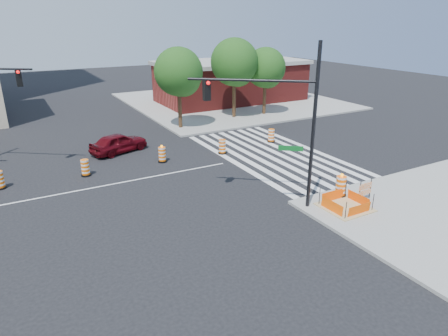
{
  "coord_description": "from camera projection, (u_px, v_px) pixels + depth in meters",
  "views": [
    {
      "loc": [
        -4.97,
        -21.75,
        8.99
      ],
      "look_at": [
        4.84,
        -4.06,
        1.4
      ],
      "focal_mm": 32.0,
      "sensor_mm": 36.0,
      "label": 1
    }
  ],
  "objects": [
    {
      "name": "barricade",
      "position": [
        365.0,
        189.0,
        20.51
      ],
      "size": [
        0.94,
        0.12,
        1.11
      ],
      "rotation": [
        0.0,
        0.0,
        0.08
      ],
      "color": "#FF6605",
      "rests_on": "ground"
    },
    {
      "name": "crosswalk_east",
      "position": [
        272.0,
        154.0,
        28.2
      ],
      "size": [
        6.75,
        13.5,
        0.01
      ],
      "color": "silver",
      "rests_on": "ground"
    },
    {
      "name": "excavation_pit",
      "position": [
        345.0,
        206.0,
        19.87
      ],
      "size": [
        2.2,
        2.2,
        0.9
      ],
      "color": "tan",
      "rests_on": "ground"
    },
    {
      "name": "signal_pole_se",
      "position": [
        278.0,
        112.0,
        18.67
      ],
      "size": [
        4.82,
        3.84,
        7.97
      ],
      "rotation": [
        0.0,
        0.0,
        2.47
      ],
      "color": "black",
      "rests_on": "ground"
    },
    {
      "name": "ground",
      "position": [
        118.0,
        183.0,
        23.23
      ],
      "size": [
        120.0,
        120.0,
        0.0
      ],
      "primitive_type": "plane",
      "color": "black",
      "rests_on": "ground"
    },
    {
      "name": "median_drum_2",
      "position": [
        85.0,
        168.0,
        24.19
      ],
      "size": [
        0.6,
        0.6,
        1.02
      ],
      "color": "black",
      "rests_on": "ground"
    },
    {
      "name": "median_drum_5",
      "position": [
        271.0,
        136.0,
        30.83
      ],
      "size": [
        0.6,
        0.6,
        1.02
      ],
      "color": "black",
      "rests_on": "ground"
    },
    {
      "name": "lane_centerline",
      "position": [
        118.0,
        183.0,
        23.23
      ],
      "size": [
        14.0,
        0.12,
        0.01
      ],
      "primitive_type": "cube",
      "color": "silver",
      "rests_on": "ground"
    },
    {
      "name": "sidewalk_ne",
      "position": [
        231.0,
        101.0,
        46.11
      ],
      "size": [
        22.0,
        22.0,
        0.15
      ],
      "primitive_type": "cube",
      "color": "gray",
      "rests_on": "ground"
    },
    {
      "name": "brick_storefront",
      "position": [
        231.0,
        81.0,
        45.32
      ],
      "size": [
        16.5,
        8.5,
        4.6
      ],
      "color": "maroon",
      "rests_on": "ground"
    },
    {
      "name": "tree_north_e",
      "position": [
        266.0,
        70.0,
        38.17
      ],
      "size": [
        3.84,
        3.84,
        6.52
      ],
      "color": "#382314",
      "rests_on": "ground"
    },
    {
      "name": "median_drum_4",
      "position": [
        222.0,
        147.0,
        28.16
      ],
      "size": [
        0.6,
        0.6,
        1.02
      ],
      "color": "black",
      "rests_on": "ground"
    },
    {
      "name": "median_drum_3",
      "position": [
        162.0,
        155.0,
        26.52
      ],
      "size": [
        0.6,
        0.6,
        1.18
      ],
      "color": "black",
      "rests_on": "ground"
    },
    {
      "name": "red_coupe",
      "position": [
        119.0,
        143.0,
        28.38
      ],
      "size": [
        4.47,
        2.94,
        1.41
      ],
      "primitive_type": "imported",
      "rotation": [
        0.0,
        0.0,
        1.9
      ],
      "color": "#50060E",
      "rests_on": "ground"
    },
    {
      "name": "tree_north_d",
      "position": [
        235.0,
        65.0,
        36.69
      ],
      "size": [
        4.38,
        4.38,
        7.44
      ],
      "color": "#382314",
      "rests_on": "ground"
    },
    {
      "name": "tree_north_c",
      "position": [
        179.0,
        75.0,
        33.15
      ],
      "size": [
        4.05,
        4.05,
        6.89
      ],
      "color": "#382314",
      "rests_on": "ground"
    },
    {
      "name": "pit_drum",
      "position": [
        341.0,
        187.0,
        21.01
      ],
      "size": [
        0.65,
        0.65,
        1.28
      ],
      "color": "black",
      "rests_on": "ground"
    }
  ]
}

